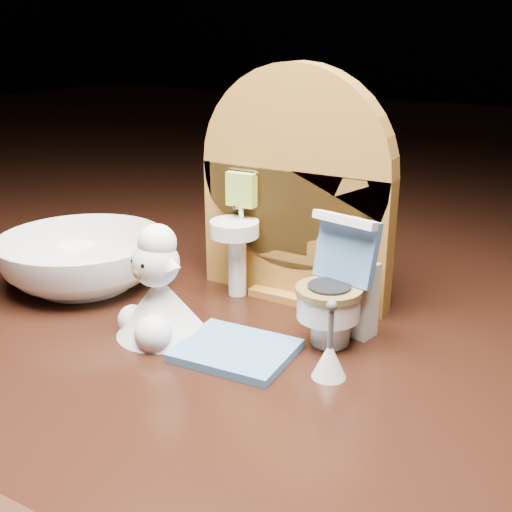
% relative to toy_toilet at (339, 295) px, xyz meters
% --- Properties ---
extents(backdrop_panel, '(0.13, 0.05, 0.15)m').
position_rel_toy_toilet_xyz_m(backdrop_panel, '(-0.05, 0.04, 0.04)').
color(backdrop_panel, '#A06A28').
rests_on(backdrop_panel, ground).
extents(toy_toilet, '(0.04, 0.05, 0.07)m').
position_rel_toy_toilet_xyz_m(toy_toilet, '(0.00, 0.00, 0.00)').
color(toy_toilet, white).
rests_on(toy_toilet, ground).
extents(bath_mat, '(0.06, 0.05, 0.00)m').
position_rel_toy_toilet_xyz_m(bath_mat, '(-0.04, -0.05, -0.02)').
color(bath_mat, '#5686C0').
rests_on(bath_mat, ground).
extents(toilet_brush, '(0.02, 0.02, 0.04)m').
position_rel_toy_toilet_xyz_m(toilet_brush, '(0.01, -0.04, -0.02)').
color(toilet_brush, white).
rests_on(toilet_brush, ground).
extents(plush_lamb, '(0.05, 0.05, 0.07)m').
position_rel_toy_toilet_xyz_m(plush_lamb, '(-0.09, -0.05, -0.00)').
color(plush_lamb, white).
rests_on(plush_lamb, ground).
extents(ceramic_bowl, '(0.13, 0.13, 0.04)m').
position_rel_toy_toilet_xyz_m(ceramic_bowl, '(-0.18, -0.01, -0.01)').
color(ceramic_bowl, white).
rests_on(ceramic_bowl, ground).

